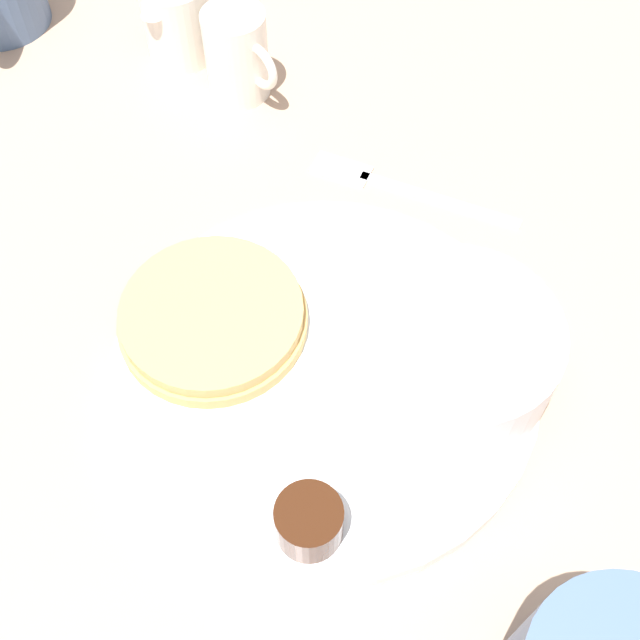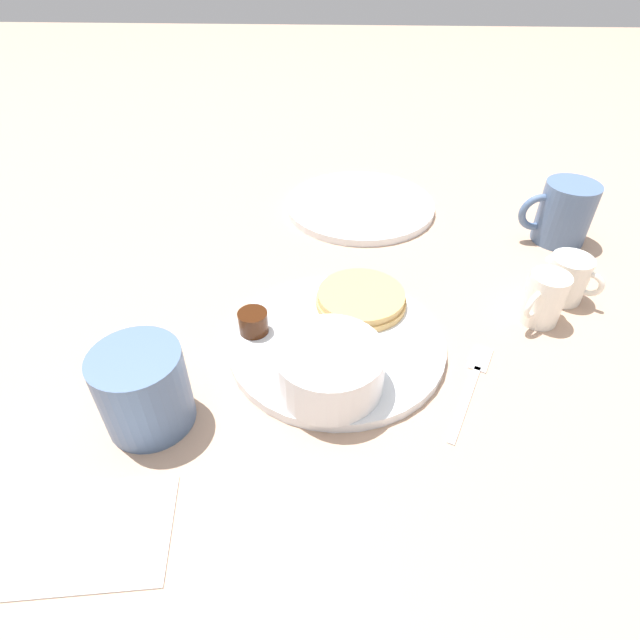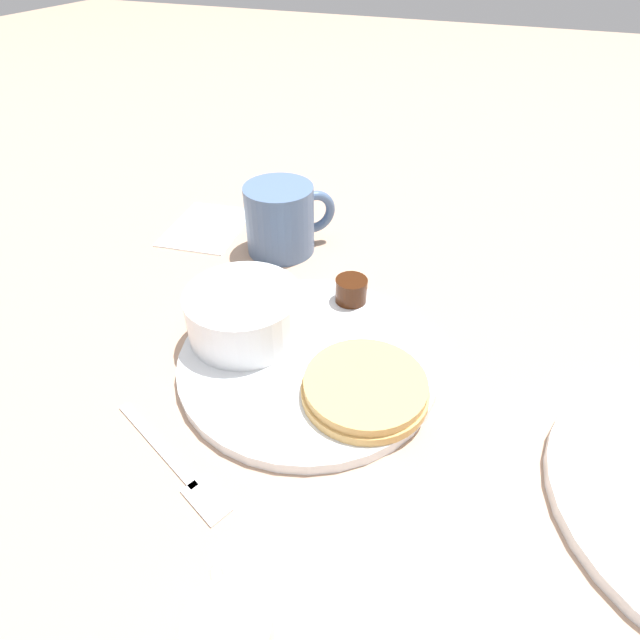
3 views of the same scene
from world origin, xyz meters
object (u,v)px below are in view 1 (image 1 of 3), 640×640
at_px(bowl, 455,350).
at_px(creamer_pitcher_far, 178,19).
at_px(plate, 324,370).
at_px(creamer_pitcher_near, 237,53).
at_px(fork, 389,183).

relative_size(bowl, creamer_pitcher_far, 1.69).
xyz_separation_m(plate, creamer_pitcher_near, (0.25, 0.06, 0.03)).
relative_size(bowl, creamer_pitcher_near, 1.65).
xyz_separation_m(creamer_pitcher_far, fork, (-0.14, -0.16, -0.03)).
height_order(bowl, fork, bowl).
relative_size(bowl, fork, 0.79).
bearing_deg(plate, creamer_pitcher_far, 20.05).
bearing_deg(creamer_pitcher_near, creamer_pitcher_far, 47.20).
distance_m(creamer_pitcher_near, fork, 0.15).
height_order(plate, bowl, bowl).
relative_size(plate, creamer_pitcher_near, 3.67).
height_order(creamer_pitcher_far, fork, creamer_pitcher_far).
height_order(plate, creamer_pitcher_near, creamer_pitcher_near).
bearing_deg(creamer_pitcher_far, creamer_pitcher_near, -132.80).
bearing_deg(bowl, creamer_pitcher_near, 27.15).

